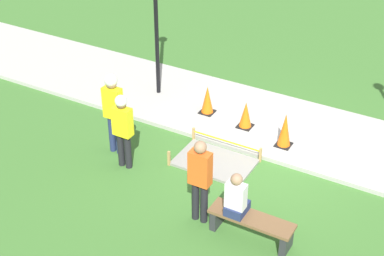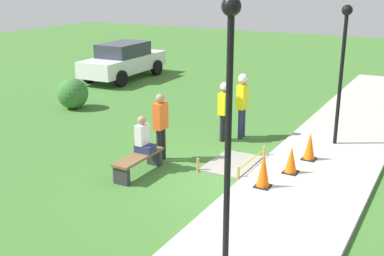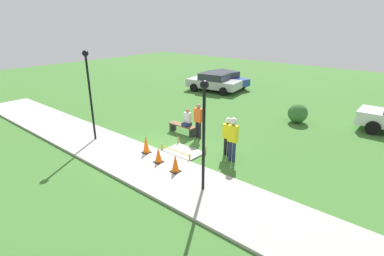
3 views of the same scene
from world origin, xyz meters
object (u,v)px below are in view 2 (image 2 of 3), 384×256
object	(u,v)px
park_bench	(139,161)
parked_car_white	(124,60)
bystander_in_orange_shirt	(161,123)
person_seated_on_bench	(143,138)
lamppost_far	(229,101)
worker_supervisor	(242,99)
traffic_cone_near_patch	(263,170)
traffic_cone_far_patch	(291,160)
worker_assistant	(224,107)
traffic_cone_sidewalk_edge	(310,146)
lamppost_near	(343,55)

from	to	relation	value
park_bench	parked_car_white	size ratio (longest dim) A/B	0.33
bystander_in_orange_shirt	parked_car_white	size ratio (longest dim) A/B	0.37
person_seated_on_bench	lamppost_far	distance (m)	4.94
worker_supervisor	traffic_cone_near_patch	bearing A→B (deg)	-149.17
traffic_cone_far_patch	worker_assistant	xyz separation A→B (m)	(1.61, 2.52, 0.59)
traffic_cone_far_patch	parked_car_white	size ratio (longest dim) A/B	0.14
traffic_cone_far_patch	lamppost_far	world-z (taller)	lamppost_far
person_seated_on_bench	lamppost_far	world-z (taller)	lamppost_far
traffic_cone_sidewalk_edge	bystander_in_orange_shirt	size ratio (longest dim) A/B	0.40
traffic_cone_near_patch	park_bench	size ratio (longest dim) A/B	0.51
worker_supervisor	lamppost_near	xyz separation A→B (m)	(0.53, -2.59, 1.41)
person_seated_on_bench	lamppost_near	distance (m)	5.68
traffic_cone_sidewalk_edge	parked_car_white	bearing A→B (deg)	59.14
worker_supervisor	lamppost_far	xyz separation A→B (m)	(-6.24, -2.43, 1.66)
person_seated_on_bench	worker_supervisor	xyz separation A→B (m)	(3.42, -1.10, 0.33)
traffic_cone_near_patch	worker_supervisor	world-z (taller)	worker_supervisor
bystander_in_orange_shirt	park_bench	bearing A→B (deg)	-178.66
worker_assistant	lamppost_near	bearing A→B (deg)	-70.92
lamppost_near	person_seated_on_bench	bearing A→B (deg)	137.01
park_bench	lamppost_far	bearing A→B (deg)	-126.05
park_bench	lamppost_far	distance (m)	4.97
traffic_cone_far_patch	worker_assistant	size ratio (longest dim) A/B	0.38
traffic_cone_near_patch	traffic_cone_sidewalk_edge	size ratio (longest dim) A/B	1.13
traffic_cone_near_patch	worker_assistant	bearing A→B (deg)	39.86
traffic_cone_far_patch	worker_assistant	bearing A→B (deg)	57.41
park_bench	lamppost_near	world-z (taller)	lamppost_near
traffic_cone_sidewalk_edge	park_bench	distance (m)	4.30
worker_supervisor	worker_assistant	bearing A→B (deg)	144.05
traffic_cone_far_patch	parked_car_white	bearing A→B (deg)	54.67
bystander_in_orange_shirt	lamppost_near	world-z (taller)	lamppost_near
park_bench	worker_supervisor	world-z (taller)	worker_supervisor
traffic_cone_near_patch	lamppost_far	xyz separation A→B (m)	(-3.08, -0.54, 2.32)
traffic_cone_sidewalk_edge	traffic_cone_near_patch	bearing A→B (deg)	168.92
traffic_cone_sidewalk_edge	worker_supervisor	distance (m)	2.62
traffic_cone_sidewalk_edge	worker_assistant	distance (m)	2.77
traffic_cone_far_patch	person_seated_on_bench	size ratio (longest dim) A/B	0.72
traffic_cone_near_patch	parked_car_white	bearing A→B (deg)	50.13
worker_assistant	parked_car_white	xyz separation A→B (m)	(5.69, 7.78, -0.16)
bystander_in_orange_shirt	parked_car_white	bearing A→B (deg)	41.84
traffic_cone_sidewalk_edge	bystander_in_orange_shirt	distance (m)	3.80
park_bench	parked_car_white	bearing A→B (deg)	38.46
traffic_cone_near_patch	bystander_in_orange_shirt	distance (m)	3.04
lamppost_far	worker_supervisor	bearing A→B (deg)	21.27
traffic_cone_near_patch	worker_supervisor	bearing A→B (deg)	30.83
parked_car_white	park_bench	bearing A→B (deg)	-143.26
traffic_cone_sidewalk_edge	bystander_in_orange_shirt	xyz separation A→B (m)	(-1.65, 3.38, 0.55)
person_seated_on_bench	worker_assistant	world-z (taller)	worker_assistant
traffic_cone_sidewalk_edge	worker_assistant	bearing A→B (deg)	78.41
person_seated_on_bench	worker_supervisor	distance (m)	3.61
person_seated_on_bench	lamppost_far	xyz separation A→B (m)	(-2.82, -3.53, 1.99)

